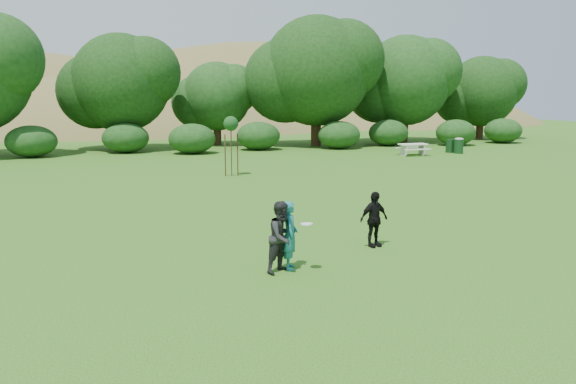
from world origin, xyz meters
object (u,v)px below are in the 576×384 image
object	(u,v)px
player_teal	(290,235)
sapling	(231,125)
player_grey	(282,237)
trash_can_near	(450,146)
picnic_table	(413,147)
trash_can_lidded	(459,145)
player_black	(374,219)

from	to	relation	value
player_teal	sapling	bearing A→B (deg)	7.92
player_teal	player_grey	bearing A→B (deg)	140.46
player_grey	trash_can_near	size ratio (longest dim) A/B	1.76
player_teal	picnic_table	distance (m)	25.00
player_grey	player_teal	bearing A→B (deg)	5.45
player_teal	player_grey	distance (m)	0.27
trash_can_lidded	player_black	bearing A→B (deg)	-128.82
picnic_table	trash_can_lidded	distance (m)	3.53
player_black	trash_can_near	bearing A→B (deg)	39.66
player_black	trash_can_lidded	size ratio (longest dim) A/B	1.36
player_teal	player_grey	size ratio (longest dim) A/B	0.97
trash_can_near	trash_can_lidded	world-z (taller)	trash_can_lidded
player_teal	player_black	size ratio (longest dim) A/B	1.08
player_black	trash_can_lidded	distance (m)	24.82
player_teal	trash_can_lidded	distance (m)	27.38
trash_can_near	player_grey	bearing A→B (deg)	-130.47
sapling	picnic_table	size ratio (longest dim) A/B	1.58
trash_can_near	sapling	size ratio (longest dim) A/B	0.32
trash_can_lidded	player_teal	bearing A→B (deg)	-131.57
player_teal	trash_can_near	distance (m)	27.79
player_teal	picnic_table	xyz separation A→B (m)	(14.64, 20.26, -0.25)
sapling	trash_can_lidded	distance (m)	17.56
player_black	trash_can_lidded	xyz separation A→B (m)	(15.56, 19.34, -0.17)
picnic_table	player_grey	bearing A→B (deg)	-126.04
player_black	sapling	size ratio (longest dim) A/B	0.50
player_grey	player_black	distance (m)	3.12
player_grey	trash_can_lidded	world-z (taller)	player_grey
sapling	picnic_table	world-z (taller)	sapling
sapling	picnic_table	bearing A→B (deg)	23.33
player_black	picnic_table	xyz separation A→B (m)	(12.03, 19.12, -0.20)
player_teal	picnic_table	bearing A→B (deg)	-21.32
player_black	trash_can_near	distance (m)	25.25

